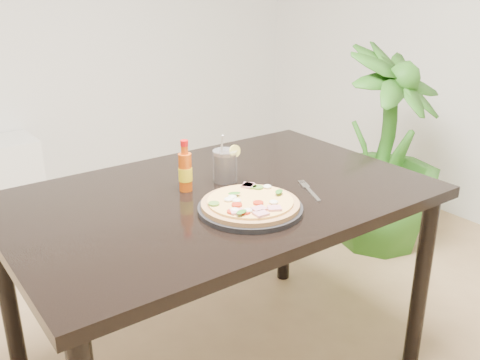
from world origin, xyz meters
TOP-DOWN VIEW (x-y plane):
  - dining_table at (-0.02, 0.10)m, footprint 1.40×0.90m
  - plate at (-0.02, -0.08)m, footprint 0.33×0.33m
  - pizza at (-0.03, -0.08)m, footprint 0.30×0.30m
  - hot_sauce_bottle at (-0.10, 0.18)m, footprint 0.05×0.05m
  - cola_cup at (0.06, 0.18)m, footprint 0.09×0.09m
  - fork at (0.24, -0.07)m, footprint 0.09×0.18m
  - houseplant at (1.31, 0.48)m, footprint 0.74×0.74m
  - plant_pot at (1.31, 0.48)m, footprint 0.28×0.28m

SIDE VIEW (x-z plane):
  - plant_pot at x=1.31m, z-range 0.00..0.22m
  - houseplant at x=1.31m, z-range 0.00..1.10m
  - dining_table at x=-0.02m, z-range 0.29..1.04m
  - fork at x=0.24m, z-range 0.75..0.76m
  - plate at x=-0.02m, z-range 0.75..0.77m
  - pizza at x=-0.03m, z-range 0.76..0.79m
  - cola_cup at x=0.06m, z-range 0.72..0.89m
  - hot_sauce_bottle at x=-0.10m, z-range 0.73..0.91m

